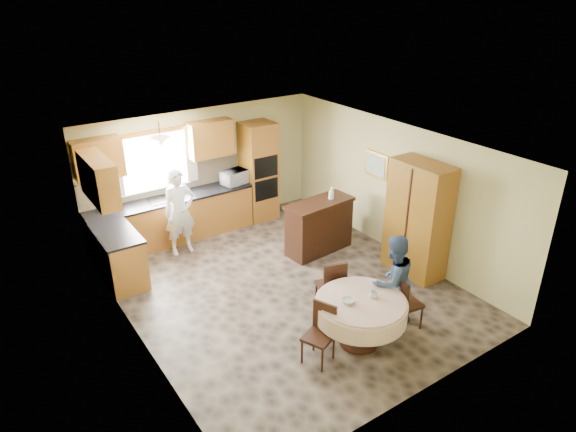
% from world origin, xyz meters
% --- Properties ---
extents(floor, '(5.00, 6.00, 0.01)m').
position_xyz_m(floor, '(0.00, 0.00, 0.00)').
color(floor, brown).
rests_on(floor, ground).
extents(ceiling, '(5.00, 6.00, 0.01)m').
position_xyz_m(ceiling, '(0.00, 0.00, 2.50)').
color(ceiling, white).
rests_on(ceiling, wall_back).
extents(wall_back, '(5.00, 0.02, 2.50)m').
position_xyz_m(wall_back, '(0.00, 3.00, 1.25)').
color(wall_back, '#C0BA7B').
rests_on(wall_back, floor).
extents(wall_front, '(5.00, 0.02, 2.50)m').
position_xyz_m(wall_front, '(0.00, -3.00, 1.25)').
color(wall_front, '#C0BA7B').
rests_on(wall_front, floor).
extents(wall_left, '(0.02, 6.00, 2.50)m').
position_xyz_m(wall_left, '(-2.50, 0.00, 1.25)').
color(wall_left, '#C0BA7B').
rests_on(wall_left, floor).
extents(wall_right, '(0.02, 6.00, 2.50)m').
position_xyz_m(wall_right, '(2.50, 0.00, 1.25)').
color(wall_right, '#C0BA7B').
rests_on(wall_right, floor).
extents(window, '(1.40, 0.03, 1.10)m').
position_xyz_m(window, '(-1.00, 2.98, 1.60)').
color(window, white).
rests_on(window, wall_back).
extents(curtain_left, '(0.22, 0.02, 1.15)m').
position_xyz_m(curtain_left, '(-1.75, 2.93, 1.65)').
color(curtain_left, white).
rests_on(curtain_left, wall_back).
extents(curtain_right, '(0.22, 0.02, 1.15)m').
position_xyz_m(curtain_right, '(-0.25, 2.93, 1.65)').
color(curtain_right, white).
rests_on(curtain_right, wall_back).
extents(base_cab_back, '(3.30, 0.60, 0.88)m').
position_xyz_m(base_cab_back, '(-0.85, 2.70, 0.44)').
color(base_cab_back, '#AD652E').
rests_on(base_cab_back, floor).
extents(counter_back, '(3.30, 0.64, 0.04)m').
position_xyz_m(counter_back, '(-0.85, 2.70, 0.90)').
color(counter_back, black).
rests_on(counter_back, base_cab_back).
extents(base_cab_left, '(0.60, 1.20, 0.88)m').
position_xyz_m(base_cab_left, '(-2.20, 1.80, 0.44)').
color(base_cab_left, '#AD652E').
rests_on(base_cab_left, floor).
extents(counter_left, '(0.64, 1.20, 0.04)m').
position_xyz_m(counter_left, '(-2.20, 1.80, 0.90)').
color(counter_left, black).
rests_on(counter_left, base_cab_left).
extents(backsplash, '(3.30, 0.02, 0.55)m').
position_xyz_m(backsplash, '(-0.85, 2.99, 1.18)').
color(backsplash, '#C2AE88').
rests_on(backsplash, wall_back).
extents(wall_cab_left, '(0.85, 0.33, 0.72)m').
position_xyz_m(wall_cab_left, '(-2.05, 2.83, 1.91)').
color(wall_cab_left, gold).
rests_on(wall_cab_left, wall_back).
extents(wall_cab_right, '(0.90, 0.33, 0.72)m').
position_xyz_m(wall_cab_right, '(0.15, 2.83, 1.91)').
color(wall_cab_right, gold).
rests_on(wall_cab_right, wall_back).
extents(wall_cab_side, '(0.33, 1.20, 0.72)m').
position_xyz_m(wall_cab_side, '(-2.33, 1.80, 1.91)').
color(wall_cab_side, gold).
rests_on(wall_cab_side, wall_left).
extents(oven_tower, '(0.66, 0.62, 2.12)m').
position_xyz_m(oven_tower, '(1.15, 2.69, 1.06)').
color(oven_tower, '#AD652E').
rests_on(oven_tower, floor).
extents(oven_upper, '(0.56, 0.01, 0.45)m').
position_xyz_m(oven_upper, '(1.15, 2.38, 1.25)').
color(oven_upper, black).
rests_on(oven_upper, oven_tower).
extents(oven_lower, '(0.56, 0.01, 0.45)m').
position_xyz_m(oven_lower, '(1.15, 2.38, 0.75)').
color(oven_lower, black).
rests_on(oven_lower, oven_tower).
extents(pendant, '(0.36, 0.36, 0.18)m').
position_xyz_m(pendant, '(-1.00, 2.50, 2.12)').
color(pendant, beige).
rests_on(pendant, ceiling).
extents(sideboard, '(1.40, 0.68, 0.96)m').
position_xyz_m(sideboard, '(1.29, 0.72, 0.48)').
color(sideboard, '#34180E').
rests_on(sideboard, floor).
extents(space_heater, '(0.48, 0.42, 0.56)m').
position_xyz_m(space_heater, '(1.87, 0.93, 0.28)').
color(space_heater, black).
rests_on(space_heater, floor).
extents(cupboard, '(0.54, 1.08, 2.05)m').
position_xyz_m(cupboard, '(2.22, -0.84, 1.03)').
color(cupboard, '#AD652E').
rests_on(cupboard, floor).
extents(dining_table, '(1.30, 1.30, 0.74)m').
position_xyz_m(dining_table, '(0.08, -1.82, 0.57)').
color(dining_table, '#34180E').
rests_on(dining_table, floor).
extents(chair_left, '(0.49, 0.49, 0.86)m').
position_xyz_m(chair_left, '(-0.58, -1.77, 0.47)').
color(chair_left, '#34180E').
rests_on(chair_left, floor).
extents(chair_back, '(0.50, 0.50, 0.92)m').
position_xyz_m(chair_back, '(0.24, -0.99, 0.51)').
color(chair_back, '#34180E').
rests_on(chair_back, floor).
extents(chair_right, '(0.42, 0.42, 0.86)m').
position_xyz_m(chair_right, '(0.86, -1.91, 0.48)').
color(chair_right, '#34180E').
rests_on(chair_right, floor).
extents(framed_picture, '(0.06, 0.59, 0.49)m').
position_xyz_m(framed_picture, '(2.47, 0.51, 1.58)').
color(framed_picture, gold).
rests_on(framed_picture, wall_right).
extents(microwave, '(0.58, 0.45, 0.29)m').
position_xyz_m(microwave, '(0.55, 2.65, 1.06)').
color(microwave, silver).
rests_on(microwave, counter_back).
extents(person_sink, '(0.61, 0.41, 1.66)m').
position_xyz_m(person_sink, '(-0.90, 2.16, 0.83)').
color(person_sink, silver).
rests_on(person_sink, floor).
extents(person_dining, '(0.75, 0.60, 1.47)m').
position_xyz_m(person_dining, '(0.80, -1.70, 0.73)').
color(person_dining, '#334770').
rests_on(person_dining, floor).
extents(bowl_sideboard, '(0.26, 0.26, 0.06)m').
position_xyz_m(bowl_sideboard, '(1.00, 0.72, 0.99)').
color(bowl_sideboard, '#B2B2B2').
rests_on(bowl_sideboard, sideboard).
extents(bottle_sideboard, '(0.13, 0.13, 0.29)m').
position_xyz_m(bottle_sideboard, '(1.56, 0.72, 1.11)').
color(bottle_sideboard, silver).
rests_on(bottle_sideboard, sideboard).
extents(cup_table, '(0.15, 0.15, 0.09)m').
position_xyz_m(cup_table, '(0.27, -1.87, 0.78)').
color(cup_table, '#B2B2B2').
rests_on(cup_table, dining_table).
extents(bowl_table, '(0.19, 0.19, 0.06)m').
position_xyz_m(bowl_table, '(-0.12, -1.77, 0.77)').
color(bowl_table, '#B2B2B2').
rests_on(bowl_table, dining_table).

